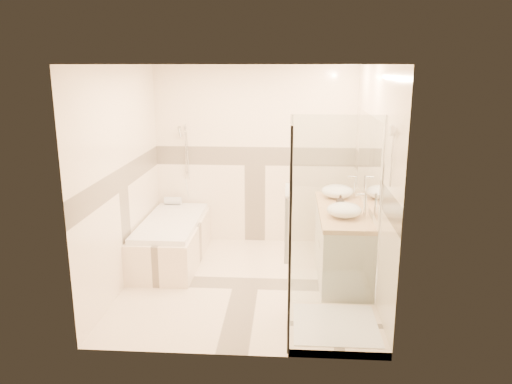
# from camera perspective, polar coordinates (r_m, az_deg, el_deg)

# --- Properties ---
(room) EXTENTS (2.82, 3.02, 2.52)m
(room) POSITION_cam_1_polar(r_m,az_deg,el_deg) (5.57, -0.62, 1.48)
(room) COLOR #F5DFC3
(room) RESTS_ON ground
(bathtub) EXTENTS (0.75, 1.70, 0.56)m
(bathtub) POSITION_cam_1_polar(r_m,az_deg,el_deg) (6.61, -9.58, -5.23)
(bathtub) COLOR #FAE4C8
(bathtub) RESTS_ON ground
(vanity) EXTENTS (0.58, 1.62, 0.85)m
(vanity) POSITION_cam_1_polar(r_m,az_deg,el_deg) (6.10, 9.73, -5.73)
(vanity) COLOR white
(vanity) RESTS_ON ground
(shower_enclosure) EXTENTS (0.96, 0.93, 2.04)m
(shower_enclosure) POSITION_cam_1_polar(r_m,az_deg,el_deg) (4.87, 7.77, -9.94)
(shower_enclosure) COLOR #FAE4C8
(shower_enclosure) RESTS_ON ground
(vessel_sink_near) EXTENTS (0.41, 0.41, 0.16)m
(vessel_sink_near) POSITION_cam_1_polar(r_m,az_deg,el_deg) (6.45, 9.29, 0.08)
(vessel_sink_near) COLOR white
(vessel_sink_near) RESTS_ON vanity
(vessel_sink_far) EXTENTS (0.39, 0.39, 0.16)m
(vessel_sink_far) POSITION_cam_1_polar(r_m,az_deg,el_deg) (5.64, 10.06, -2.04)
(vessel_sink_far) COLOR white
(vessel_sink_far) RESTS_ON vanity
(faucet_near) EXTENTS (0.12, 0.03, 0.29)m
(faucet_near) POSITION_cam_1_polar(r_m,az_deg,el_deg) (6.45, 11.23, 0.81)
(faucet_near) COLOR silver
(faucet_near) RESTS_ON vanity
(faucet_far) EXTENTS (0.11, 0.03, 0.28)m
(faucet_far) POSITION_cam_1_polar(r_m,az_deg,el_deg) (5.65, 12.27, -1.27)
(faucet_far) COLOR silver
(faucet_far) RESTS_ON vanity
(amenity_bottle_a) EXTENTS (0.08, 0.08, 0.16)m
(amenity_bottle_a) POSITION_cam_1_polar(r_m,az_deg,el_deg) (5.82, 9.86, -1.51)
(amenity_bottle_a) COLOR black
(amenity_bottle_a) RESTS_ON vanity
(amenity_bottle_b) EXTENTS (0.11, 0.11, 0.14)m
(amenity_bottle_b) POSITION_cam_1_polar(r_m,az_deg,el_deg) (6.07, 9.63, -0.96)
(amenity_bottle_b) COLOR black
(amenity_bottle_b) RESTS_ON vanity
(folded_towels) EXTENTS (0.18, 0.27, 0.08)m
(folded_towels) POSITION_cam_1_polar(r_m,az_deg,el_deg) (6.65, 9.12, 0.16)
(folded_towels) COLOR silver
(folded_towels) RESTS_ON vanity
(rolled_towel) EXTENTS (0.24, 0.11, 0.11)m
(rolled_towel) POSITION_cam_1_polar(r_m,az_deg,el_deg) (7.22, -9.46, -0.99)
(rolled_towel) COLOR silver
(rolled_towel) RESTS_ON bathtub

